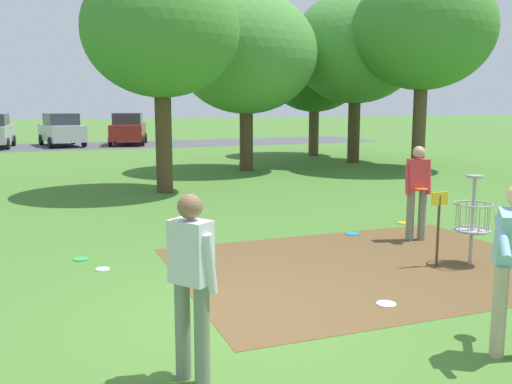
{
  "coord_description": "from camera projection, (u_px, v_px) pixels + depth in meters",
  "views": [
    {
      "loc": [
        -2.08,
        -6.03,
        2.49
      ],
      "look_at": [
        1.23,
        2.73,
        1.0
      ],
      "focal_mm": 39.98,
      "sensor_mm": 36.0,
      "label": 1
    }
  ],
  "objects": [
    {
      "name": "frisbee_by_tee",
      "position": [
        103.0,
        269.0,
        8.52
      ],
      "size": [
        0.21,
        0.21,
        0.02
      ],
      "primitive_type": "cylinder",
      "color": "white",
      "rests_on": "ground"
    },
    {
      "name": "tree_mid_right",
      "position": [
        161.0,
        31.0,
        15.11
      ],
      "size": [
        4.2,
        4.2,
        6.16
      ],
      "color": "#4C3823",
      "rests_on": "ground"
    },
    {
      "name": "tree_mid_center",
      "position": [
        315.0,
        69.0,
        25.89
      ],
      "size": [
        4.59,
        4.59,
        5.92
      ],
      "color": "brown",
      "rests_on": "ground"
    },
    {
      "name": "parked_car_center_right",
      "position": [
        128.0,
        129.0,
        33.22
      ],
      "size": [
        2.69,
        4.5,
        1.84
      ],
      "color": "maroon",
      "rests_on": "ground"
    },
    {
      "name": "frisbee_scattered_a",
      "position": [
        403.0,
        223.0,
        11.76
      ],
      "size": [
        0.22,
        0.22,
        0.02
      ],
      "primitive_type": "cylinder",
      "color": "gold",
      "rests_on": "ground"
    },
    {
      "name": "player_waiting_left",
      "position": [
        192.0,
        277.0,
        4.98
      ],
      "size": [
        0.45,
        0.47,
        1.71
      ],
      "color": "slate",
      "rests_on": "ground"
    },
    {
      "name": "ground_plane",
      "position": [
        240.0,
        316.0,
        6.68
      ],
      "size": [
        160.0,
        160.0,
        0.0
      ],
      "primitive_type": "plane",
      "color": "#47752D"
    },
    {
      "name": "parked_car_center_left",
      "position": [
        62.0,
        130.0,
        32.1
      ],
      "size": [
        2.51,
        4.45,
        1.84
      ],
      "color": "#B2B7BC",
      "rests_on": "ground"
    },
    {
      "name": "dirt_tee_pad",
      "position": [
        366.0,
        266.0,
        8.68
      ],
      "size": [
        5.67,
        4.31,
        0.01
      ],
      "primitive_type": "cube",
      "color": "brown",
      "rests_on": "ground"
    },
    {
      "name": "frisbee_scattered_b",
      "position": [
        352.0,
        234.0,
        10.78
      ],
      "size": [
        0.25,
        0.25,
        0.02
      ],
      "primitive_type": "cylinder",
      "color": "#1E93DB",
      "rests_on": "ground"
    },
    {
      "name": "frisbee_near_basket",
      "position": [
        82.0,
        259.0,
        9.06
      ],
      "size": [
        0.25,
        0.25,
        0.02
      ],
      "primitive_type": "cylinder",
      "color": "green",
      "rests_on": "ground"
    },
    {
      "name": "disc_golf_basket",
      "position": [
        469.0,
        217.0,
        8.67
      ],
      "size": [
        0.98,
        0.58,
        1.39
      ],
      "color": "#9E9EA3",
      "rests_on": "ground"
    },
    {
      "name": "parking_lot_strip",
      "position": [
        80.0,
        146.0,
        32.27
      ],
      "size": [
        36.0,
        6.0,
        0.01
      ],
      "primitive_type": "cube",
      "color": "#4C4C51",
      "rests_on": "ground"
    },
    {
      "name": "tree_mid_left",
      "position": [
        246.0,
        54.0,
        20.14
      ],
      "size": [
        5.03,
        5.03,
        6.32
      ],
      "color": "#4C3823",
      "rests_on": "ground"
    },
    {
      "name": "frisbee_far_left",
      "position": [
        386.0,
        304.0,
        7.05
      ],
      "size": [
        0.24,
        0.24,
        0.02
      ],
      "primitive_type": "cylinder",
      "color": "white",
      "rests_on": "ground"
    },
    {
      "name": "player_foreground_watching",
      "position": [
        417.0,
        187.0,
        10.2
      ],
      "size": [
        0.49,
        0.44,
        1.71
      ],
      "color": "slate",
      "rests_on": "ground"
    },
    {
      "name": "tree_far_left",
      "position": [
        356.0,
        48.0,
        22.82
      ],
      "size": [
        5.23,
        5.23,
        6.86
      ],
      "color": "#4C3823",
      "rests_on": "ground"
    },
    {
      "name": "tree_far_right",
      "position": [
        423.0,
        30.0,
        20.39
      ],
      "size": [
        5.09,
        5.09,
        7.23
      ],
      "color": "brown",
      "rests_on": "ground"
    }
  ]
}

